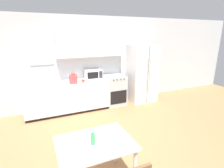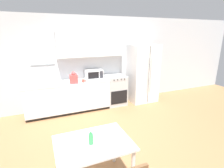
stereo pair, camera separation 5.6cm
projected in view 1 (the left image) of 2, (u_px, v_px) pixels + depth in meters
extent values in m
plane|color=#9E7047|center=(106.00, 138.00, 3.81)|extent=(12.00, 12.00, 0.00)
cube|color=silver|center=(81.00, 63.00, 5.23)|extent=(12.00, 0.06, 2.70)
cube|color=silver|center=(40.00, 47.00, 4.65)|extent=(0.63, 0.04, 0.93)
cube|color=white|center=(91.00, 44.00, 5.02)|extent=(1.98, 0.32, 0.68)
cube|color=#333333|center=(69.00, 110.00, 5.12)|extent=(2.30, 0.58, 0.08)
cube|color=white|center=(68.00, 96.00, 4.98)|extent=(2.30, 0.64, 0.78)
cube|color=white|center=(39.00, 105.00, 4.39)|extent=(0.75, 0.01, 0.76)
cube|color=white|center=(70.00, 100.00, 4.69)|extent=(0.75, 0.01, 0.76)
cube|color=white|center=(97.00, 96.00, 4.98)|extent=(0.75, 0.01, 0.76)
cube|color=silver|center=(67.00, 83.00, 4.86)|extent=(2.33, 0.67, 0.03)
cube|color=#B7BABC|center=(114.00, 90.00, 5.55)|extent=(0.61, 0.62, 0.93)
cube|color=black|center=(119.00, 97.00, 5.31)|extent=(0.53, 0.01, 0.41)
cylinder|color=#262626|center=(114.00, 80.00, 5.08)|extent=(0.03, 0.02, 0.03)
cylinder|color=#262626|center=(117.00, 80.00, 5.13)|extent=(0.03, 0.02, 0.03)
cylinder|color=#262626|center=(121.00, 79.00, 5.17)|extent=(0.03, 0.02, 0.03)
cylinder|color=#262626|center=(124.00, 79.00, 5.22)|extent=(0.03, 0.02, 0.03)
cube|color=white|center=(142.00, 73.00, 5.75)|extent=(0.88, 0.71, 1.87)
cube|color=#3F3F3F|center=(148.00, 76.00, 5.43)|extent=(0.01, 0.01, 1.81)
cylinder|color=silver|center=(147.00, 75.00, 5.38)|extent=(0.02, 0.02, 1.03)
cylinder|color=silver|center=(150.00, 74.00, 5.42)|extent=(0.02, 0.02, 1.03)
cube|color=#B7BABC|center=(44.00, 84.00, 4.63)|extent=(0.64, 0.42, 0.02)
cylinder|color=silver|center=(43.00, 78.00, 4.75)|extent=(0.02, 0.02, 0.23)
cylinder|color=silver|center=(43.00, 75.00, 4.66)|extent=(0.02, 0.14, 0.02)
cube|color=silver|center=(93.00, 74.00, 5.25)|extent=(0.51, 0.32, 0.26)
cube|color=black|center=(93.00, 75.00, 5.08)|extent=(0.32, 0.01, 0.19)
cube|color=#2D2D33|center=(101.00, 75.00, 5.18)|extent=(0.10, 0.01, 0.21)
cylinder|color=#BF4C3F|center=(83.00, 81.00, 4.83)|extent=(0.08, 0.08, 0.08)
torus|color=#BF4C3F|center=(85.00, 81.00, 4.85)|extent=(0.02, 0.06, 0.06)
cube|color=#D14C4C|center=(73.00, 79.00, 4.71)|extent=(0.22, 0.19, 0.24)
sphere|color=#D14C4C|center=(73.00, 74.00, 4.67)|extent=(0.12, 0.12, 0.11)
cube|color=white|center=(95.00, 143.00, 2.45)|extent=(1.05, 0.78, 0.03)
cylinder|color=white|center=(60.00, 159.00, 2.67)|extent=(0.06, 0.06, 0.69)
cylinder|color=white|center=(115.00, 144.00, 3.03)|extent=(0.06, 0.06, 0.69)
cylinder|color=#3FB259|center=(93.00, 139.00, 2.39)|extent=(0.07, 0.07, 0.15)
cylinder|color=#3FB259|center=(93.00, 133.00, 2.36)|extent=(0.03, 0.03, 0.04)
cylinder|color=white|center=(93.00, 131.00, 2.35)|extent=(0.03, 0.03, 0.02)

